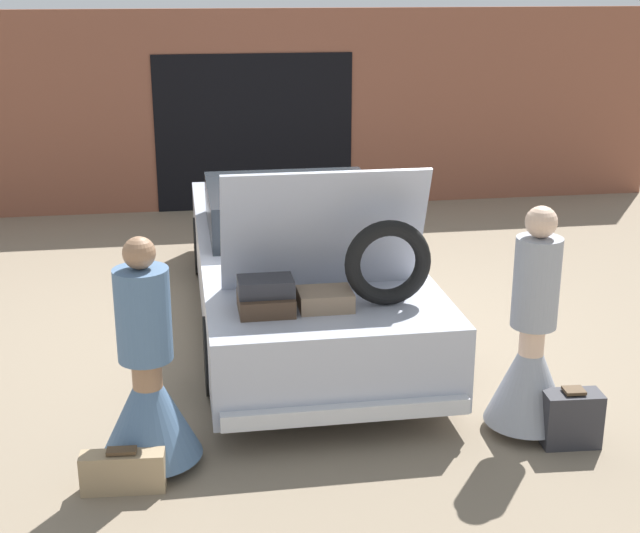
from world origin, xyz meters
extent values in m
plane|color=#7F705B|center=(0.00, 0.00, 0.00)|extent=(40.00, 40.00, 0.00)
cube|color=brown|center=(0.00, 4.52, 1.40)|extent=(12.00, 0.12, 2.80)
cube|color=black|center=(0.00, 4.45, 1.10)|extent=(2.80, 0.02, 2.20)
cube|color=#B2B7C6|center=(0.00, 0.00, 0.51)|extent=(1.88, 5.09, 0.66)
cube|color=#1E2328|center=(0.00, 0.31, 1.05)|extent=(1.65, 1.63, 0.43)
cylinder|color=black|center=(-0.87, 1.58, 0.32)|extent=(0.18, 0.64, 0.64)
cylinder|color=black|center=(0.87, 1.58, 0.32)|extent=(0.18, 0.64, 0.64)
cylinder|color=black|center=(-0.87, -1.53, 0.32)|extent=(0.18, 0.64, 0.64)
cylinder|color=black|center=(0.87, -1.53, 0.32)|extent=(0.18, 0.64, 0.64)
cube|color=silver|center=(0.00, -2.59, 0.28)|extent=(1.78, 0.10, 0.12)
cube|color=#B2B7C6|center=(0.00, -1.59, 1.34)|extent=(1.60, 0.40, 1.01)
cube|color=#473323|center=(-0.50, -1.95, 0.90)|extent=(0.41, 0.40, 0.13)
cube|color=#8C7259|center=(-0.05, -1.95, 0.91)|extent=(0.40, 0.32, 0.14)
cube|color=#2D2D33|center=(-0.50, -1.95, 1.04)|extent=(0.41, 0.27, 0.13)
torus|color=black|center=(0.43, -1.95, 1.17)|extent=(0.66, 0.12, 0.66)
cylinder|color=#997051|center=(-1.36, -2.59, 0.40)|extent=(0.20, 0.20, 0.79)
cone|color=slate|center=(-1.36, -2.59, 0.44)|extent=(0.70, 0.70, 0.72)
cylinder|color=slate|center=(-1.36, -2.59, 1.11)|extent=(0.37, 0.37, 0.63)
sphere|color=#997051|center=(-1.36, -2.59, 1.53)|extent=(0.22, 0.22, 0.22)
cylinder|color=beige|center=(1.36, -2.53, 0.42)|extent=(0.18, 0.18, 0.83)
cone|color=#9399A3|center=(1.36, -2.53, 0.46)|extent=(0.62, 0.62, 0.75)
cylinder|color=#9399A3|center=(1.36, -2.53, 1.16)|extent=(0.33, 0.33, 0.66)
sphere|color=beige|center=(1.36, -2.53, 1.60)|extent=(0.23, 0.23, 0.23)
cube|color=#9E8460|center=(-1.54, -2.89, 0.14)|extent=(0.55, 0.19, 0.27)
cube|color=#4C3823|center=(-1.54, -2.89, 0.29)|extent=(0.20, 0.10, 0.02)
cube|color=#2D2D33|center=(1.60, -2.79, 0.20)|extent=(0.42, 0.24, 0.41)
cube|color=#4C3823|center=(1.60, -2.79, 0.43)|extent=(0.15, 0.14, 0.02)
camera|label=1|loc=(-1.09, -8.14, 3.22)|focal=50.00mm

